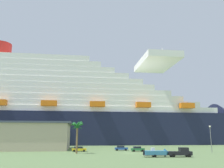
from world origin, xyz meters
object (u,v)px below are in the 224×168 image
at_px(parked_car_green_wagon, 138,149).
at_px(parked_car_blue_suv, 121,148).
at_px(cruise_ship, 46,110).
at_px(palm_tree, 77,128).
at_px(parked_car_yellow_taxi, 79,149).
at_px(pickup_truck, 181,152).
at_px(small_boat_on_trailer, 158,153).
at_px(street_lamp, 211,135).

distance_m(parked_car_green_wagon, parked_car_blue_suv, 7.16).
height_order(cruise_ship, palm_tree, cruise_ship).
xyz_separation_m(palm_tree, parked_car_green_wagon, (19.84, 5.08, -6.27)).
bearing_deg(parked_car_yellow_taxi, palm_tree, -99.53).
relative_size(pickup_truck, small_boat_on_trailer, 0.84).
bearing_deg(parked_car_green_wagon, small_boat_on_trailer, -95.32).
bearing_deg(street_lamp, palm_tree, 173.61).
bearing_deg(street_lamp, parked_car_blue_suv, 147.11).
bearing_deg(small_boat_on_trailer, parked_car_blue_suv, 94.03).
height_order(parked_car_yellow_taxi, parked_car_blue_suv, same).
height_order(pickup_truck, palm_tree, palm_tree).
distance_m(small_boat_on_trailer, parked_car_yellow_taxi, 29.35).
relative_size(cruise_ship, parked_car_blue_suv, 54.35).
distance_m(cruise_ship, pickup_truck, 101.01).
height_order(pickup_truck, small_boat_on_trailer, pickup_truck).
distance_m(small_boat_on_trailer, parked_car_blue_suv, 27.02).
bearing_deg(parked_car_yellow_taxi, pickup_truck, -49.20).
bearing_deg(parked_car_green_wagon, pickup_truck, -81.22).
height_order(cruise_ship, parked_car_yellow_taxi, cruise_ship).
bearing_deg(street_lamp, parked_car_yellow_taxi, 161.50).
xyz_separation_m(pickup_truck, small_boat_on_trailer, (-5.32, 0.96, -0.08)).
bearing_deg(pickup_truck, parked_car_yellow_taxi, 130.80).
xyz_separation_m(small_boat_on_trailer, parked_car_yellow_taxi, (-16.48, 24.29, -0.13)).
xyz_separation_m(street_lamp, parked_car_blue_suv, (-24.14, 15.61, -4.38)).
height_order(cruise_ship, pickup_truck, cruise_ship).
distance_m(pickup_truck, palm_tree, 29.29).
distance_m(small_boat_on_trailer, street_lamp, 25.32).
distance_m(cruise_ship, palm_tree, 77.99).
relative_size(parked_car_green_wagon, parked_car_blue_suv, 0.93).
height_order(cruise_ship, small_boat_on_trailer, cruise_ship).
bearing_deg(small_boat_on_trailer, palm_tree, 138.50).
relative_size(pickup_truck, parked_car_yellow_taxi, 1.24).
distance_m(parked_car_green_wagon, parked_car_yellow_taxi, 18.73).
height_order(small_boat_on_trailer, parked_car_green_wagon, small_boat_on_trailer).
bearing_deg(parked_car_yellow_taxi, cruise_ship, 101.26).
xyz_separation_m(parked_car_green_wagon, parked_car_blue_suv, (-3.85, 6.04, 0.00)).
relative_size(street_lamp, parked_car_yellow_taxi, 1.70).
height_order(small_boat_on_trailer, street_lamp, street_lamp).
relative_size(parked_car_yellow_taxi, parked_car_blue_suv, 0.99).
xyz_separation_m(cruise_ship, parked_car_blue_suv, (28.03, -64.91, -18.78)).
bearing_deg(parked_car_blue_suv, cruise_ship, 113.36).
distance_m(small_boat_on_trailer, palm_tree, 24.67).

